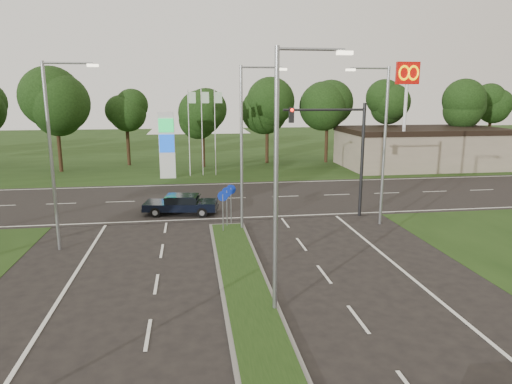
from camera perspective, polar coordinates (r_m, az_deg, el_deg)
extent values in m
cube|color=#1C3411|center=(64.07, -6.52, 5.33)|extent=(160.00, 50.00, 0.02)
cube|color=black|center=(33.51, -4.69, -0.85)|extent=(160.00, 12.00, 0.02)
cube|color=slate|center=(14.78, 0.66, -18.15)|extent=(2.00, 26.00, 0.12)
cube|color=gray|center=(50.95, 19.91, 5.21)|extent=(16.00, 9.00, 4.00)
cylinder|color=gray|center=(15.17, 2.50, 0.67)|extent=(0.16, 0.16, 9.00)
cylinder|color=gray|center=(15.18, 6.94, 17.30)|extent=(2.20, 0.10, 0.10)
cube|color=#FFF2CC|center=(15.49, 11.03, 16.69)|extent=(0.50, 0.22, 0.12)
cylinder|color=gray|center=(24.94, -1.82, 5.20)|extent=(0.16, 0.16, 9.00)
cylinder|color=gray|center=(24.95, 0.71, 15.33)|extent=(2.20, 0.10, 0.10)
cube|color=#FFF2CC|center=(25.14, 3.28, 15.06)|extent=(0.50, 0.22, 0.12)
cylinder|color=gray|center=(23.70, -24.21, 3.77)|extent=(0.16, 0.16, 9.00)
cylinder|color=gray|center=(23.27, -22.49, 14.67)|extent=(2.20, 0.10, 0.10)
cube|color=#FFF2CC|center=(23.04, -19.73, 14.66)|extent=(0.50, 0.22, 0.12)
cylinder|color=gray|center=(27.12, 15.74, 5.31)|extent=(0.16, 0.16, 9.00)
cylinder|color=gray|center=(26.56, 14.05, 14.79)|extent=(2.20, 0.10, 0.10)
cube|color=#FFF2CC|center=(26.16, 11.74, 14.72)|extent=(0.50, 0.22, 0.12)
cylinder|color=black|center=(28.88, 13.11, 3.84)|extent=(0.20, 0.20, 7.00)
cylinder|color=black|center=(27.80, 8.54, 10.13)|extent=(5.00, 0.14, 0.14)
cube|color=black|center=(27.30, 4.45, 9.56)|extent=(0.28, 0.28, 0.90)
sphere|color=#FF190C|center=(27.11, 4.54, 10.18)|extent=(0.20, 0.20, 0.20)
cylinder|color=gray|center=(25.00, -4.15, -2.76)|extent=(0.06, 0.06, 2.20)
cylinder|color=#0C26A5|center=(24.76, -4.18, -0.52)|extent=(0.56, 0.04, 0.56)
cylinder|color=gray|center=(25.98, -3.65, -2.17)|extent=(0.06, 0.06, 2.20)
cylinder|color=#0C26A5|center=(25.76, -3.68, -0.02)|extent=(0.56, 0.04, 0.56)
cylinder|color=gray|center=(26.69, -3.13, -1.78)|extent=(0.06, 0.06, 2.20)
cylinder|color=#0C26A5|center=(26.46, -3.16, 0.32)|extent=(0.56, 0.04, 0.56)
cube|color=silver|center=(41.89, -11.08, 5.73)|extent=(1.40, 0.30, 6.00)
cube|color=#0CA53F|center=(41.56, -11.19, 8.17)|extent=(1.30, 0.08, 1.20)
cube|color=#0C3FBF|center=(41.69, -11.10, 5.98)|extent=(1.30, 0.08, 1.60)
cylinder|color=silver|center=(42.74, -8.37, 7.30)|extent=(0.08, 0.08, 8.00)
cube|color=#B2D8B2|center=(42.60, -8.03, 11.61)|extent=(0.70, 0.02, 1.00)
cylinder|color=silver|center=(42.76, -6.75, 7.35)|extent=(0.08, 0.08, 8.00)
cube|color=#B2D8B2|center=(42.63, -6.38, 11.65)|extent=(0.70, 0.02, 1.00)
cylinder|color=silver|center=(42.81, -5.13, 7.39)|extent=(0.08, 0.08, 8.00)
cube|color=#B2D8B2|center=(42.69, -4.74, 11.68)|extent=(0.70, 0.02, 1.00)
cylinder|color=silver|center=(45.33, 18.06, 8.38)|extent=(0.30, 0.30, 10.00)
cube|color=#BF0C07|center=(45.30, 18.43, 13.93)|extent=(2.20, 0.35, 2.00)
torus|color=#FFC600|center=(44.91, 18.03, 13.98)|extent=(1.06, 0.16, 1.06)
torus|color=#FFC600|center=(45.31, 19.09, 13.89)|extent=(1.06, 0.16, 1.06)
cylinder|color=black|center=(48.93, -5.97, 5.84)|extent=(0.36, 0.36, 4.40)
sphere|color=black|center=(48.65, -6.09, 10.88)|extent=(6.00, 6.00, 6.00)
sphere|color=black|center=(48.46, -5.74, 12.07)|extent=(4.80, 4.80, 4.80)
cube|color=black|center=(29.44, -9.37, -1.67)|extent=(4.77, 2.53, 0.46)
cube|color=black|center=(29.32, -9.23, -0.83)|extent=(2.21, 1.86, 0.43)
cube|color=black|center=(29.27, -9.24, -0.42)|extent=(1.84, 1.72, 0.04)
cylinder|color=black|center=(28.98, -12.47, -2.52)|extent=(0.66, 0.30, 0.64)
cylinder|color=black|center=(30.58, -11.77, -1.72)|extent=(0.66, 0.30, 0.64)
cylinder|color=black|center=(28.47, -6.75, -2.58)|extent=(0.66, 0.30, 0.64)
cylinder|color=black|center=(30.10, -6.36, -1.76)|extent=(0.66, 0.30, 0.64)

